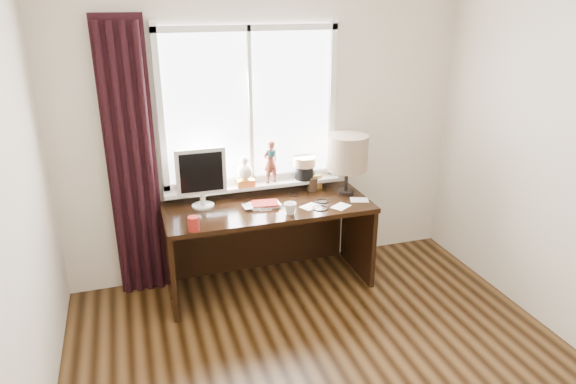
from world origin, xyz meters
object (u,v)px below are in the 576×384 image
object	(u,v)px
laptop	(262,205)
table_lamp	(347,153)
mug	(290,208)
monitor	(201,174)
desk	(266,227)
red_cup	(194,224)

from	to	relation	value
laptop	table_lamp	xyz separation A→B (m)	(0.77, 0.07, 0.35)
mug	monitor	bearing A→B (deg)	150.36
mug	monitor	world-z (taller)	monitor
desk	table_lamp	bearing A→B (deg)	-3.42
monitor	desk	bearing A→B (deg)	-4.35
table_lamp	mug	bearing A→B (deg)	-155.16
monitor	table_lamp	size ratio (longest dim) A/B	0.94
laptop	red_cup	distance (m)	0.66
mug	monitor	xyz separation A→B (m)	(-0.63, 0.36, 0.23)
red_cup	desk	bearing A→B (deg)	31.42
desk	monitor	xyz separation A→B (m)	(-0.51, 0.04, 0.52)
desk	monitor	size ratio (longest dim) A/B	3.47
mug	desk	xyz separation A→B (m)	(-0.12, 0.32, -0.29)
desk	table_lamp	distance (m)	0.94
mug	monitor	size ratio (longest dim) A/B	0.20
laptop	desk	size ratio (longest dim) A/B	0.18
table_lamp	laptop	bearing A→B (deg)	-174.82
laptop	table_lamp	world-z (taller)	table_lamp
laptop	mug	bearing A→B (deg)	-50.72
mug	red_cup	distance (m)	0.77
laptop	table_lamp	distance (m)	0.85
monitor	table_lamp	xyz separation A→B (m)	(1.23, -0.08, 0.09)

